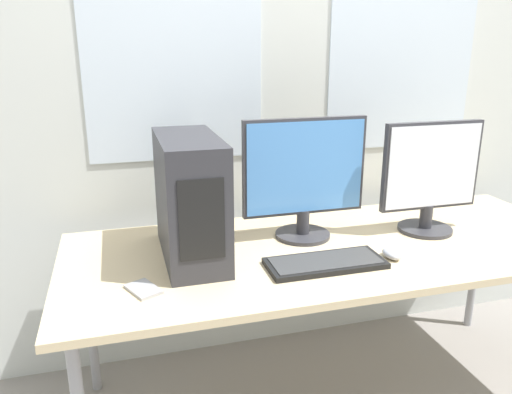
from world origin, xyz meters
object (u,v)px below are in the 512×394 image
monitor_main (304,177)px  mouse (392,254)px  monitor_right_near (430,177)px  pc_tower (190,198)px  cell_phone (143,289)px  keyboard (325,263)px

monitor_main → mouse: size_ratio=5.29×
monitor_main → monitor_right_near: monitor_main is taller
pc_tower → monitor_main: (0.47, 0.07, 0.03)m
pc_tower → cell_phone: 0.38m
monitor_right_near → cell_phone: size_ratio=3.20×
keyboard → cell_phone: size_ratio=2.92×
mouse → monitor_main: bearing=129.6°
pc_tower → monitor_right_near: monitor_right_near is taller
monitor_right_near → mouse: monitor_right_near is taller
monitor_main → cell_phone: monitor_main is taller
mouse → cell_phone: (-0.91, -0.01, -0.01)m
keyboard → pc_tower: bearing=153.5°
monitor_main → mouse: (0.24, -0.29, -0.24)m
cell_phone → monitor_right_near: bearing=-14.2°
mouse → cell_phone: size_ratio=0.66×
pc_tower → cell_phone: pc_tower is taller
mouse → cell_phone: bearing=-179.3°
pc_tower → mouse: (0.72, -0.23, -0.21)m
mouse → monitor_right_near: bearing=36.9°
cell_phone → mouse: bearing=-24.2°
mouse → keyboard: bearing=179.3°
monitor_right_near → mouse: size_ratio=4.87×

